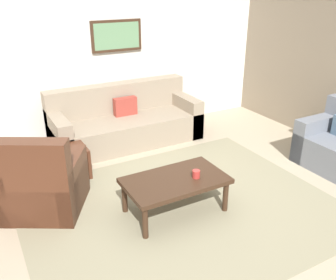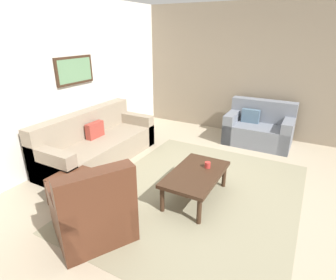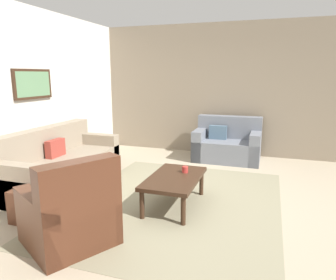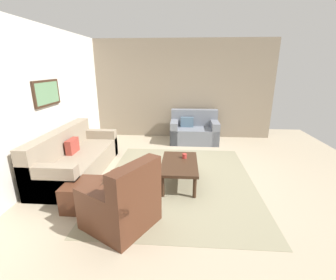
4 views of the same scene
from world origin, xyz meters
The scene contains 11 objects.
ground_plane centered at (0.00, 0.00, 0.00)m, with size 8.00×8.00×0.00m, color tan.
rear_partition centered at (0.00, 2.60, 1.40)m, with size 6.00×0.12×2.80m, color silver.
stone_feature_panel centered at (3.00, 0.00, 1.40)m, with size 0.12×5.20×2.80m, color gray.
area_rug centered at (0.00, 0.00, 0.00)m, with size 3.39×2.75×0.01m, color gray.
couch_main centered at (0.19, 2.10, 0.30)m, with size 2.28×0.91×0.88m.
couch_loveseat centered at (2.47, -0.36, 0.30)m, with size 0.83×1.31×0.88m.
armchair_leather centered at (-1.36, 0.69, 0.31)m, with size 1.09×1.09×0.95m.
ottoman centered at (-0.95, 1.40, 0.20)m, with size 0.56×0.56×0.40m, color #4C2819.
coffee_table centered at (-0.09, -0.01, 0.36)m, with size 1.10×0.64×0.41m.
cup centered at (0.12, -0.10, 0.45)m, with size 0.08×0.08×0.09m, color #B2332D.
framed_artwork centered at (0.31, 2.51, 1.58)m, with size 0.82×0.04×0.48m.
Camera 2 is at (-3.15, -1.24, 2.22)m, focal length 28.83 mm.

